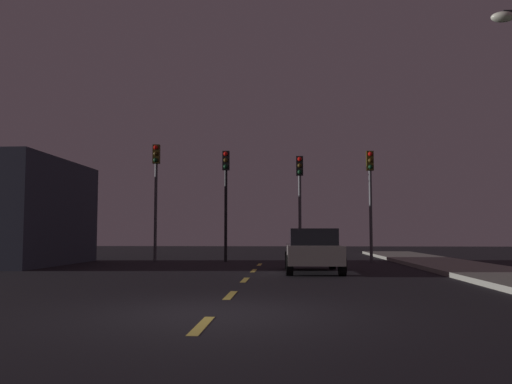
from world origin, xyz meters
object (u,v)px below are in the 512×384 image
object	(u,v)px
traffic_signal_center_left	(226,184)
traffic_signal_far_right	(370,184)
traffic_signal_far_left	(156,180)
traffic_signal_center_right	(300,188)
car_stopped_ahead	(313,250)

from	to	relation	value
traffic_signal_center_left	traffic_signal_far_right	bearing A→B (deg)	-0.00
traffic_signal_far_left	traffic_signal_far_right	world-z (taller)	traffic_signal_far_left
traffic_signal_far_left	traffic_signal_far_right	size ratio (longest dim) A/B	1.08
traffic_signal_center_right	traffic_signal_far_right	distance (m)	3.24
traffic_signal_center_left	car_stopped_ahead	xyz separation A→B (m)	(3.73, -6.66, -2.86)
traffic_signal_center_left	traffic_signal_center_right	bearing A→B (deg)	-0.01
traffic_signal_far_left	traffic_signal_center_right	distance (m)	6.77
traffic_signal_far_left	traffic_signal_center_right	world-z (taller)	traffic_signal_far_left
traffic_signal_far_left	traffic_signal_center_right	xyz separation A→B (m)	(6.76, -0.00, -0.39)
traffic_signal_center_right	car_stopped_ahead	distance (m)	7.18
car_stopped_ahead	traffic_signal_far_right	bearing A→B (deg)	66.15
traffic_signal_center_right	car_stopped_ahead	xyz separation A→B (m)	(0.29, -6.66, -2.68)
traffic_signal_far_left	traffic_signal_far_right	xyz separation A→B (m)	(9.99, -0.00, -0.25)
traffic_signal_center_right	traffic_signal_center_left	bearing A→B (deg)	179.99
traffic_signal_center_right	traffic_signal_far_left	bearing A→B (deg)	179.99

